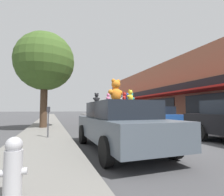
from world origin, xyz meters
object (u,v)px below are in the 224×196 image
object	(u,v)px
teddy_bear_brown	(118,100)
teddy_bear_yellow	(130,96)
plush_art_car	(119,124)
parked_car_far_center	(154,117)
teddy_bear_giant	(116,91)
street_tree	(45,62)
teddy_bear_purple	(127,98)
parking_meter	(48,118)
teddy_bear_red	(124,97)
teddy_bear_blue	(128,97)
fire_hydrant	(13,168)
teddy_bear_white	(123,98)
teddy_bear_teal	(131,98)
teddy_bear_pink	(108,97)
teddy_bear_black	(97,98)

from	to	relation	value
teddy_bear_brown	teddy_bear_yellow	bearing A→B (deg)	58.61
plush_art_car	parked_car_far_center	bearing A→B (deg)	47.74
teddy_bear_giant	street_tree	size ratio (longest dim) A/B	0.12
teddy_bear_purple	parking_meter	world-z (taller)	teddy_bear_purple
teddy_bear_red	teddy_bear_blue	bearing A→B (deg)	167.15
teddy_bear_purple	teddy_bear_brown	world-z (taller)	teddy_bear_purple
teddy_bear_purple	teddy_bear_brown	xyz separation A→B (m)	(-0.16, 0.51, -0.03)
fire_hydrant	teddy_bear_brown	bearing A→B (deg)	51.29
teddy_bear_white	street_tree	world-z (taller)	street_tree
plush_art_car	teddy_bear_teal	distance (m)	1.24
teddy_bear_pink	teddy_bear_blue	xyz separation A→B (m)	(0.82, 0.31, 0.04)
plush_art_car	teddy_bear_brown	size ratio (longest dim) A/B	19.84
teddy_bear_teal	parked_car_far_center	xyz separation A→B (m)	(3.98, 4.69, -0.91)
teddy_bear_white	teddy_bear_black	bearing A→B (deg)	-7.90
teddy_bear_red	parked_car_far_center	distance (m)	7.22
teddy_bear_blue	teddy_bear_giant	bearing A→B (deg)	43.19
teddy_bear_yellow	teddy_bear_brown	distance (m)	1.18
plush_art_car	teddy_bear_brown	distance (m)	1.17
teddy_bear_brown	fire_hydrant	size ratio (longest dim) A/B	0.30
teddy_bear_yellow	parked_car_far_center	distance (m)	7.23
teddy_bear_teal	teddy_bear_white	distance (m)	0.31
teddy_bear_black	parked_car_far_center	bearing A→B (deg)	-146.20
teddy_bear_yellow	fire_hydrant	bearing A→B (deg)	12.92
teddy_bear_black	teddy_bear_purple	bearing A→B (deg)	137.39
teddy_bear_pink	fire_hydrant	distance (m)	3.41
plush_art_car	teddy_bear_giant	distance (m)	1.09
teddy_bear_yellow	fire_hydrant	world-z (taller)	teddy_bear_yellow
teddy_bear_red	parking_meter	bearing A→B (deg)	-110.72
teddy_bear_white	street_tree	bearing A→B (deg)	-51.57
teddy_bear_giant	teddy_bear_brown	bearing A→B (deg)	-132.45
teddy_bear_purple	teddy_bear_yellow	bearing A→B (deg)	131.99
parking_meter	parked_car_far_center	bearing A→B (deg)	21.67
teddy_bear_yellow	teddy_bear_brown	world-z (taller)	teddy_bear_yellow
teddy_bear_blue	teddy_bear_purple	world-z (taller)	teddy_bear_blue
teddy_bear_blue	teddy_bear_brown	distance (m)	0.74
teddy_bear_teal	fire_hydrant	size ratio (longest dim) A/B	0.47
teddy_bear_black	fire_hydrant	world-z (taller)	teddy_bear_black
teddy_bear_giant	teddy_bear_yellow	bearing A→B (deg)	105.70
teddy_bear_yellow	fire_hydrant	size ratio (longest dim) A/B	0.46
teddy_bear_yellow	teddy_bear_blue	bearing A→B (deg)	-134.73
teddy_bear_teal	teddy_bear_brown	size ratio (longest dim) A/B	1.55
parking_meter	fire_hydrant	bearing A→B (deg)	-93.78
teddy_bear_teal	teddy_bear_brown	world-z (taller)	teddy_bear_teal
street_tree	parking_meter	distance (m)	5.67
street_tree	teddy_bear_black	bearing A→B (deg)	-71.06
teddy_bear_white	teddy_bear_brown	world-z (taller)	teddy_bear_white
teddy_bear_blue	fire_hydrant	world-z (taller)	teddy_bear_blue
teddy_bear_giant	fire_hydrant	world-z (taller)	teddy_bear_giant
teddy_bear_giant	teddy_bear_yellow	xyz separation A→B (m)	(0.30, -0.48, -0.19)
teddy_bear_black	fire_hydrant	bearing A→B (deg)	55.70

